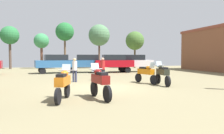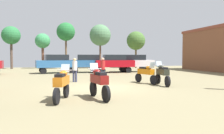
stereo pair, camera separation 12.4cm
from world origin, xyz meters
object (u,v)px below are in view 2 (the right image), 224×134
object	(u,v)px
tree_6	(43,41)
tree_7	(11,36)
motorcycle_11	(99,81)
car_2	(114,62)
motorcycle_1	(62,83)
car_1	(57,62)
motorcycle_9	(146,73)
car_6	(135,62)
motorcycle_3	(162,73)
person_2	(75,68)
tree_4	(66,32)
tree_2	(100,35)
car_5	(88,62)
person_3	(103,67)
tree_3	(136,41)

from	to	relation	value
tree_6	tree_7	size ratio (longest dim) A/B	0.86
motorcycle_11	car_2	distance (m)	15.21
motorcycle_1	car_1	world-z (taller)	car_1
motorcycle_9	car_2	bearing A→B (deg)	-108.70
motorcycle_11	car_6	bearing A→B (deg)	54.44
motorcycle_3	car_1	bearing A→B (deg)	124.22
person_2	tree_6	bearing A→B (deg)	-74.35
tree_4	tree_2	bearing A→B (deg)	2.90
motorcycle_3	car_6	size ratio (longest dim) A/B	0.49
motorcycle_9	car_5	world-z (taller)	car_5
motorcycle_1	motorcycle_3	world-z (taller)	motorcycle_3
motorcycle_9	car_6	xyz separation A→B (m)	(2.99, 10.60, 0.46)
motorcycle_11	car_2	bearing A→B (deg)	62.54
person_2	tree_2	world-z (taller)	tree_2
motorcycle_9	car_5	xyz separation A→B (m)	(-2.45, 10.95, 0.46)
motorcycle_1	motorcycle_9	distance (m)	7.17
motorcycle_1	person_2	xyz separation A→B (m)	(0.97, 6.44, 0.27)
car_5	car_6	bearing A→B (deg)	-89.90
car_1	person_3	size ratio (longest dim) A/B	2.65
car_6	tree_2	size ratio (longest dim) A/B	0.68
tree_3	tree_4	bearing A→B (deg)	179.25
tree_2	tree_3	size ratio (longest dim) A/B	1.16
motorcycle_3	tree_4	bearing A→B (deg)	109.85
person_3	tree_6	xyz separation A→B (m)	(-5.54, 18.54, 3.07)
car_1	car_5	size ratio (longest dim) A/B	1.03
car_2	car_6	bearing A→B (deg)	-76.62
motorcycle_3	motorcycle_11	world-z (taller)	motorcycle_11
motorcycle_11	motorcycle_3	bearing A→B (deg)	25.37
motorcycle_9	tree_3	size ratio (longest dim) A/B	0.37
motorcycle_1	car_6	size ratio (longest dim) A/B	0.45
car_6	tree_2	distance (m)	10.02
tree_7	person_2	bearing A→B (deg)	-67.45
car_2	tree_3	world-z (taller)	tree_3
tree_6	motorcycle_3	bearing A→B (deg)	-68.57
motorcycle_11	car_6	size ratio (longest dim) A/B	0.47
tree_2	tree_6	xyz separation A→B (m)	(-8.57, 1.38, -0.99)
motorcycle_1	motorcycle_3	bearing A→B (deg)	44.88
car_2	tree_6	xyz separation A→B (m)	(-8.39, 10.84, 2.90)
car_1	tree_7	bearing A→B (deg)	23.60
motorcycle_9	tree_2	world-z (taller)	tree_2
person_3	tree_6	distance (m)	19.60
motorcycle_11	person_3	bearing A→B (deg)	66.63
car_6	person_3	world-z (taller)	car_6
car_2	tree_4	size ratio (longest dim) A/B	0.64
tree_3	motorcycle_11	bearing A→B (deg)	-113.46
car_5	tree_4	size ratio (longest dim) A/B	0.65
car_6	tree_7	bearing A→B (deg)	67.64
motorcycle_1	motorcycle_9	bearing A→B (deg)	55.23
motorcycle_9	tree_2	size ratio (longest dim) A/B	0.32
car_5	tree_3	world-z (taller)	tree_3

